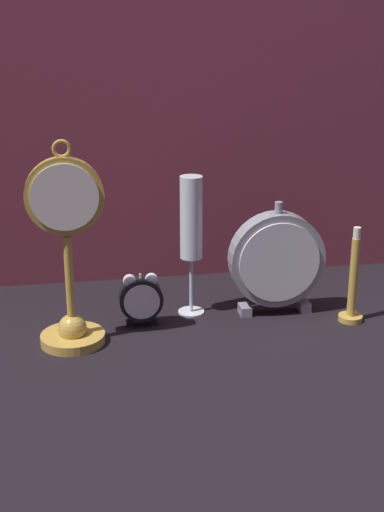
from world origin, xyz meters
TOP-DOWN VIEW (x-y plane):
  - ground_plane at (0.00, 0.00)m, footprint 4.00×4.00m
  - fabric_backdrop_drape at (0.00, 0.33)m, footprint 1.24×0.01m
  - pocket_watch_on_stand at (-0.21, 0.04)m, footprint 0.12×0.11m
  - alarm_clock_twin_bell at (-0.09, 0.09)m, footprint 0.08×0.03m
  - mantel_clock_silver at (0.16, 0.10)m, footprint 0.17×0.04m
  - champagne_flute at (0.01, 0.13)m, footprint 0.05×0.05m
  - brass_candlestick at (0.28, 0.04)m, footprint 0.04×0.04m

SIDE VIEW (x-z plane):
  - ground_plane at x=0.00m, z-range 0.00..0.00m
  - alarm_clock_twin_bell at x=-0.09m, z-range 0.01..0.10m
  - brass_candlestick at x=0.28m, z-range -0.03..0.15m
  - mantel_clock_silver at x=0.16m, z-range 0.00..0.21m
  - pocket_watch_on_stand at x=-0.21m, z-range -0.03..0.31m
  - champagne_flute at x=0.01m, z-range 0.04..0.29m
  - fabric_backdrop_drape at x=0.00m, z-range 0.00..0.58m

